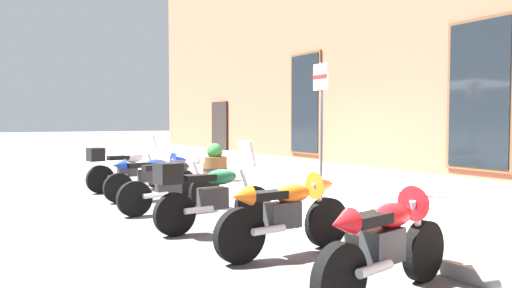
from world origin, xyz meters
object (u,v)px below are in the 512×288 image
(motorcycle_green_touring, at_px, (209,194))
(motorcycle_red_sport, at_px, (391,237))
(motorcycle_silver_touring, at_px, (125,168))
(motorcycle_blue_sport, at_px, (155,174))
(barrel_planter, at_px, (215,165))
(parking_sign, at_px, (321,115))
(motorcycle_orange_sport, at_px, (291,210))
(motorcycle_black_naked, at_px, (172,185))

(motorcycle_green_touring, bearing_deg, motorcycle_red_sport, 5.83)
(motorcycle_silver_touring, bearing_deg, motorcycle_blue_sport, 7.29)
(motorcycle_silver_touring, bearing_deg, barrel_planter, 78.34)
(motorcycle_red_sport, bearing_deg, parking_sign, 152.35)
(motorcycle_orange_sport, bearing_deg, motorcycle_green_touring, -168.68)
(motorcycle_blue_sport, relative_size, motorcycle_red_sport, 1.02)
(motorcycle_green_touring, distance_m, motorcycle_red_sport, 3.36)
(motorcycle_green_touring, height_order, barrel_planter, motorcycle_green_touring)
(motorcycle_blue_sport, height_order, motorcycle_orange_sport, motorcycle_orange_sport)
(motorcycle_silver_touring, distance_m, barrel_planter, 2.19)
(motorcycle_silver_touring, distance_m, parking_sign, 5.44)
(motorcycle_black_naked, relative_size, motorcycle_orange_sport, 1.00)
(barrel_planter, bearing_deg, parking_sign, -1.94)
(motorcycle_black_naked, bearing_deg, motorcycle_silver_touring, 179.78)
(motorcycle_silver_touring, bearing_deg, motorcycle_black_naked, -0.22)
(motorcycle_green_touring, height_order, motorcycle_orange_sport, motorcycle_green_touring)
(motorcycle_black_naked, bearing_deg, parking_sign, 48.43)
(motorcycle_green_touring, relative_size, motorcycle_red_sport, 1.00)
(motorcycle_black_naked, relative_size, barrel_planter, 2.13)
(parking_sign, bearing_deg, motorcycle_black_naked, -131.57)
(motorcycle_blue_sport, distance_m, parking_sign, 3.98)
(motorcycle_black_naked, distance_m, barrel_planter, 3.45)
(motorcycle_blue_sport, height_order, motorcycle_black_naked, motorcycle_black_naked)
(parking_sign, height_order, barrel_planter, parking_sign)
(motorcycle_black_naked, relative_size, parking_sign, 0.80)
(motorcycle_black_naked, height_order, barrel_planter, barrel_planter)
(motorcycle_black_naked, bearing_deg, motorcycle_blue_sport, 172.14)
(motorcycle_silver_touring, height_order, motorcycle_black_naked, motorcycle_silver_touring)
(motorcycle_blue_sport, height_order, motorcycle_red_sport, motorcycle_red_sport)
(motorcycle_blue_sport, distance_m, barrel_planter, 2.25)
(parking_sign, relative_size, barrel_planter, 2.65)
(barrel_planter, bearing_deg, motorcycle_blue_sport, -59.60)
(parking_sign, bearing_deg, barrel_planter, 178.06)
(motorcycle_blue_sport, xyz_separation_m, motorcycle_orange_sport, (4.93, 0.07, 0.01))
(motorcycle_blue_sport, relative_size, motorcycle_green_touring, 1.02)
(motorcycle_blue_sport, relative_size, parking_sign, 0.81)
(motorcycle_blue_sport, distance_m, motorcycle_red_sport, 6.61)
(motorcycle_orange_sport, bearing_deg, parking_sign, 132.92)
(motorcycle_silver_touring, bearing_deg, parking_sign, 22.07)
(motorcycle_silver_touring, height_order, barrel_planter, motorcycle_silver_touring)
(motorcycle_black_naked, distance_m, motorcycle_green_touring, 1.71)
(motorcycle_silver_touring, relative_size, motorcycle_red_sport, 1.04)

